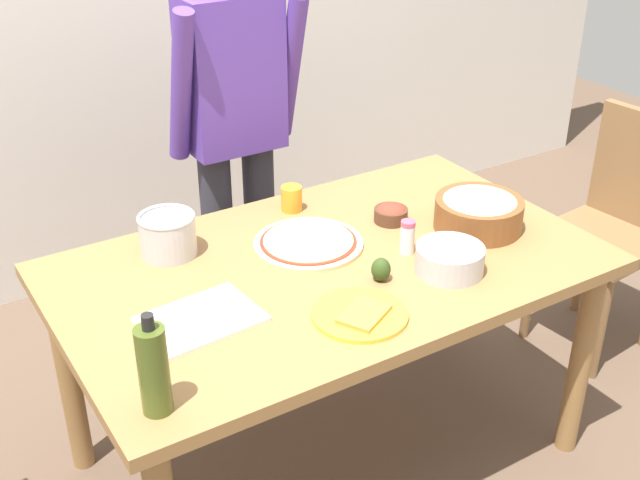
# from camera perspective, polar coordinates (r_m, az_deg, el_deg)

# --- Properties ---
(ground) EXTENTS (8.00, 8.00, 0.00)m
(ground) POSITION_cam_1_polar(r_m,az_deg,el_deg) (2.88, 0.54, -14.74)
(ground) COLOR brown
(dining_table) EXTENTS (1.60, 0.96, 0.76)m
(dining_table) POSITION_cam_1_polar(r_m,az_deg,el_deg) (2.47, 0.62, -3.35)
(dining_table) COLOR olive
(dining_table) RESTS_ON ground
(person_cook) EXTENTS (0.49, 0.25, 1.62)m
(person_cook) POSITION_cam_1_polar(r_m,az_deg,el_deg) (2.98, -6.02, 8.09)
(person_cook) COLOR #2D2D38
(person_cook) RESTS_ON ground
(chair_wooden_right) EXTENTS (0.44, 0.44, 0.95)m
(chair_wooden_right) POSITION_cam_1_polar(r_m,az_deg,el_deg) (3.35, 19.97, 1.39)
(chair_wooden_right) COLOR brown
(chair_wooden_right) RESTS_ON ground
(pizza_raw_on_board) EXTENTS (0.34, 0.34, 0.02)m
(pizza_raw_on_board) POSITION_cam_1_polar(r_m,az_deg,el_deg) (2.50, -0.82, -0.19)
(pizza_raw_on_board) COLOR beige
(pizza_raw_on_board) RESTS_ON dining_table
(plate_with_slice) EXTENTS (0.26, 0.26, 0.02)m
(plate_with_slice) POSITION_cam_1_polar(r_m,az_deg,el_deg) (2.17, 2.85, -5.21)
(plate_with_slice) COLOR gold
(plate_with_slice) RESTS_ON dining_table
(popcorn_bowl) EXTENTS (0.28, 0.28, 0.11)m
(popcorn_bowl) POSITION_cam_1_polar(r_m,az_deg,el_deg) (2.63, 11.06, 2.02)
(popcorn_bowl) COLOR brown
(popcorn_bowl) RESTS_ON dining_table
(mixing_bowl_steel) EXTENTS (0.20, 0.20, 0.08)m
(mixing_bowl_steel) POSITION_cam_1_polar(r_m,az_deg,el_deg) (2.38, 9.07, -1.36)
(mixing_bowl_steel) COLOR #B7B7BC
(mixing_bowl_steel) RESTS_ON dining_table
(small_sauce_bowl) EXTENTS (0.11, 0.11, 0.06)m
(small_sauce_bowl) POSITION_cam_1_polar(r_m,az_deg,el_deg) (2.65, 4.99, 1.87)
(small_sauce_bowl) COLOR #4C2D1E
(small_sauce_bowl) RESTS_ON dining_table
(olive_oil_bottle) EXTENTS (0.07, 0.07, 0.26)m
(olive_oil_bottle) POSITION_cam_1_polar(r_m,az_deg,el_deg) (1.84, -11.59, -8.87)
(olive_oil_bottle) COLOR #47561E
(olive_oil_bottle) RESTS_ON dining_table
(steel_pot) EXTENTS (0.17, 0.17, 0.13)m
(steel_pot) POSITION_cam_1_polar(r_m,az_deg,el_deg) (2.47, -10.63, 0.40)
(steel_pot) COLOR #B7B7BC
(steel_pot) RESTS_ON dining_table
(cup_orange) EXTENTS (0.07, 0.07, 0.08)m
(cup_orange) POSITION_cam_1_polar(r_m,az_deg,el_deg) (2.71, -2.00, 2.93)
(cup_orange) COLOR orange
(cup_orange) RESTS_ON dining_table
(salt_shaker) EXTENTS (0.04, 0.04, 0.11)m
(salt_shaker) POSITION_cam_1_polar(r_m,az_deg,el_deg) (2.46, 6.15, 0.22)
(salt_shaker) COLOR white
(salt_shaker) RESTS_ON dining_table
(cutting_board_white) EXTENTS (0.32, 0.24, 0.01)m
(cutting_board_white) POSITION_cam_1_polar(r_m,az_deg,el_deg) (2.17, -8.33, -5.51)
(cutting_board_white) COLOR white
(cutting_board_white) RESTS_ON dining_table
(avocado) EXTENTS (0.06, 0.06, 0.07)m
(avocado) POSITION_cam_1_polar(r_m,az_deg,el_deg) (2.32, 4.29, -2.07)
(avocado) COLOR #2D4219
(avocado) RESTS_ON dining_table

